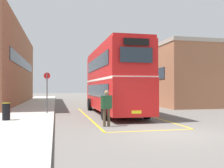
# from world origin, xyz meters

# --- Properties ---
(ground_plane) EXTENTS (135.60, 135.60, 0.00)m
(ground_plane) POSITION_xyz_m (0.00, 14.40, 0.00)
(ground_plane) COLOR #66605B
(sidewalk_left) EXTENTS (4.00, 57.60, 0.14)m
(sidewalk_left) POSITION_xyz_m (-6.50, 16.80, 0.07)
(sidewalk_left) COLOR #B2ADA3
(sidewalk_left) RESTS_ON ground
(depot_building_right) EXTENTS (8.28, 15.94, 6.33)m
(depot_building_right) POSITION_xyz_m (9.57, 18.19, 3.17)
(depot_building_right) COLOR #9E6647
(depot_building_right) RESTS_ON ground
(double_decker_bus) EXTENTS (2.89, 10.71, 4.75)m
(double_decker_bus) POSITION_xyz_m (-0.31, 8.08, 2.51)
(double_decker_bus) COLOR black
(double_decker_bus) RESTS_ON ground
(single_deck_bus) EXTENTS (3.61, 8.76, 3.02)m
(single_deck_bus) POSITION_xyz_m (3.37, 26.52, 1.64)
(single_deck_bus) COLOR black
(single_deck_bus) RESTS_ON ground
(pedestrian_boarding) EXTENTS (0.59, 0.29, 1.77)m
(pedestrian_boarding) POSITION_xyz_m (-1.97, 2.35, 1.04)
(pedestrian_boarding) COLOR #473828
(pedestrian_boarding) RESTS_ON ground
(litter_bin) EXTENTS (0.44, 0.44, 0.94)m
(litter_bin) POSITION_xyz_m (-7.01, 4.83, 0.61)
(litter_bin) COLOR black
(litter_bin) RESTS_ON sidewalk_left
(bus_stop_sign) EXTENTS (0.44, 0.09, 2.80)m
(bus_stop_sign) POSITION_xyz_m (-4.99, 8.24, 1.82)
(bus_stop_sign) COLOR #4C4C51
(bus_stop_sign) RESTS_ON sidewalk_left
(bay_marking_yellow) EXTENTS (4.26, 12.69, 0.01)m
(bay_marking_yellow) POSITION_xyz_m (-0.31, 6.11, 0.00)
(bay_marking_yellow) COLOR gold
(bay_marking_yellow) RESTS_ON ground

